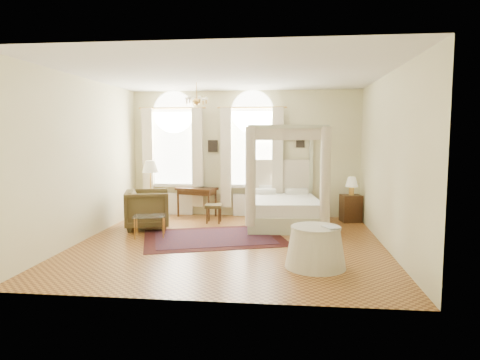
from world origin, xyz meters
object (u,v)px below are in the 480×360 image
(nightstand, at_px, (351,208))
(armchair, at_px, (148,209))
(canopy_bed, at_px, (283,203))
(coffee_table, at_px, (150,218))
(side_table, at_px, (316,247))
(stool, at_px, (214,207))
(writing_desk, at_px, (197,192))
(floor_lamp, at_px, (150,170))

(nightstand, bearing_deg, armchair, -164.86)
(canopy_bed, bearing_deg, nightstand, 20.42)
(canopy_bed, relative_size, coffee_table, 3.10)
(side_table, bearing_deg, stool, 124.06)
(canopy_bed, bearing_deg, coffee_table, -152.01)
(coffee_table, bearing_deg, writing_desk, 77.75)
(stool, relative_size, coffee_table, 0.60)
(side_table, bearing_deg, floor_lamp, 139.44)
(stool, distance_m, floor_lamp, 1.81)
(side_table, bearing_deg, writing_desk, 124.75)
(canopy_bed, xyz_separation_m, side_table, (0.55, -3.21, -0.21))
(side_table, bearing_deg, nightstand, 73.85)
(canopy_bed, distance_m, coffee_table, 3.16)
(armchair, xyz_separation_m, coffee_table, (0.31, -0.81, -0.03))
(nightstand, xyz_separation_m, writing_desk, (-3.94, 0.25, 0.32))
(writing_desk, relative_size, side_table, 1.14)
(stool, bearing_deg, floor_lamp, -177.50)
(writing_desk, height_order, floor_lamp, floor_lamp)
(nightstand, height_order, coffee_table, nightstand)
(nightstand, bearing_deg, writing_desk, 176.33)
(nightstand, height_order, side_table, side_table)
(stool, distance_m, side_table, 4.02)
(coffee_table, xyz_separation_m, floor_lamp, (-0.46, 1.53, 0.88))
(canopy_bed, relative_size, stool, 5.20)
(writing_desk, distance_m, side_table, 4.98)
(nightstand, bearing_deg, floor_lamp, -173.38)
(armchair, height_order, coffee_table, armchair)
(nightstand, bearing_deg, stool, -171.48)
(canopy_bed, height_order, floor_lamp, canopy_bed)
(coffee_table, height_order, floor_lamp, floor_lamp)
(floor_lamp, xyz_separation_m, side_table, (3.81, -3.26, -0.96))
(nightstand, distance_m, coffee_table, 4.92)
(canopy_bed, relative_size, side_table, 2.39)
(canopy_bed, height_order, writing_desk, canopy_bed)
(stool, height_order, side_table, side_table)
(armchair, height_order, side_table, armchair)
(writing_desk, distance_m, coffee_table, 2.42)
(nightstand, xyz_separation_m, stool, (-3.36, -0.50, 0.04))
(writing_desk, bearing_deg, side_table, -55.25)
(nightstand, xyz_separation_m, floor_lamp, (-4.92, -0.57, 0.96))
(writing_desk, relative_size, coffee_table, 1.48)
(nightstand, distance_m, stool, 3.39)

